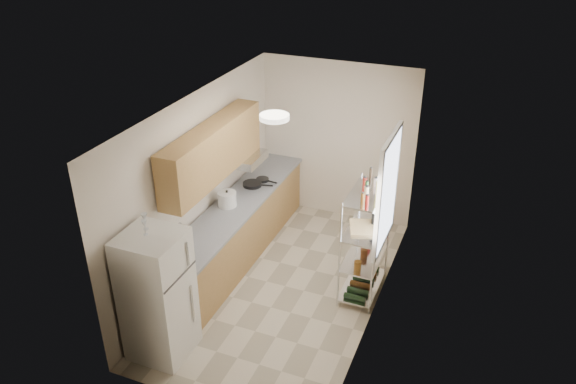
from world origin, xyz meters
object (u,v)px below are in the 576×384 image
Objects in this scene: rice_cooker at (227,199)px; frying_pan_large at (252,184)px; refrigerator at (158,295)px; espresso_machine at (381,213)px; cutting_board at (363,228)px.

rice_cooker is 0.91× the size of frying_pan_large.
espresso_machine is at bearing 46.46° from refrigerator.
rice_cooker is 0.87× the size of espresso_machine.
rice_cooker is 1.97m from cutting_board.
frying_pan_large is at bearing 170.26° from espresso_machine.
rice_cooker reaches higher than frying_pan_large.
refrigerator reaches higher than rice_cooker.
espresso_machine is (2.09, -0.53, 0.24)m from frying_pan_large.
cutting_board is 1.37× the size of espresso_machine.
refrigerator is 3.88× the size of cutting_board.
rice_cooker is (-0.13, 1.97, 0.21)m from refrigerator.
espresso_machine reaches higher than rice_cooker.
refrigerator is 2.66m from frying_pan_large.
cutting_board is at bearing 45.96° from refrigerator.
espresso_machine is (0.18, 0.22, 0.14)m from cutting_board.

